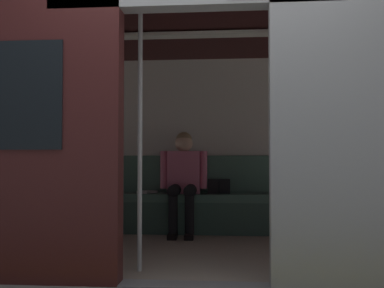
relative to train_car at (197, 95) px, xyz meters
name	(u,v)px	position (x,y,z in m)	size (l,w,h in m)	color
ground_plane	(194,286)	(-0.07, 1.21, -1.48)	(60.00, 60.00, 0.00)	gray
train_car	(197,95)	(0.00, 0.00, 0.00)	(6.40, 2.74, 2.23)	#ADAFB5
bench_seat	(209,203)	(-0.07, -1.02, -1.13)	(2.83, 0.44, 0.46)	#4C7566
person_seated	(183,175)	(0.23, -0.97, -0.80)	(0.55, 0.68, 1.19)	pink
handbag	(219,186)	(-0.18, -1.07, -0.94)	(0.26, 0.15, 0.17)	black
book	(147,192)	(0.68, -1.08, -1.01)	(0.15, 0.22, 0.03)	silver
grab_pole_door	(140,136)	(0.38, 0.84, -0.44)	(0.04, 0.04, 2.09)	silver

